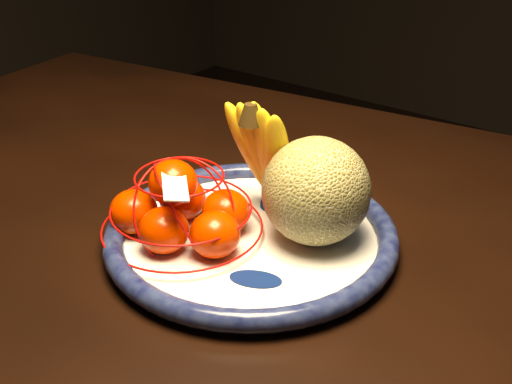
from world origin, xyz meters
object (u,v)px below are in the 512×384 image
Objects in this scene: banana_bunch at (266,151)px; dining_table at (249,265)px; fruit_bowl at (251,235)px; cantaloupe at (316,191)px; mandarin_bag at (182,211)px.

dining_table is at bearing -165.59° from banana_bunch.
cantaloupe is at bearing 33.49° from fruit_bowl.
fruit_bowl is (0.05, -0.05, 0.09)m from dining_table.
banana_bunch reaches higher than mandarin_bag.
banana_bunch reaches higher than dining_table.
dining_table is at bearing 78.94° from mandarin_bag.
mandarin_bag is (-0.13, -0.09, -0.03)m from cantaloupe.
cantaloupe is at bearing 35.08° from mandarin_bag.
fruit_bowl is at bearing 36.54° from mandarin_bag.
dining_table is at bearing 173.46° from cantaloupe.
cantaloupe reaches higher than mandarin_bag.
fruit_bowl is 0.09m from mandarin_bag.
banana_bunch reaches higher than fruit_bowl.
cantaloupe is 0.09m from banana_bunch.
banana_bunch is 0.83× the size of mandarin_bag.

